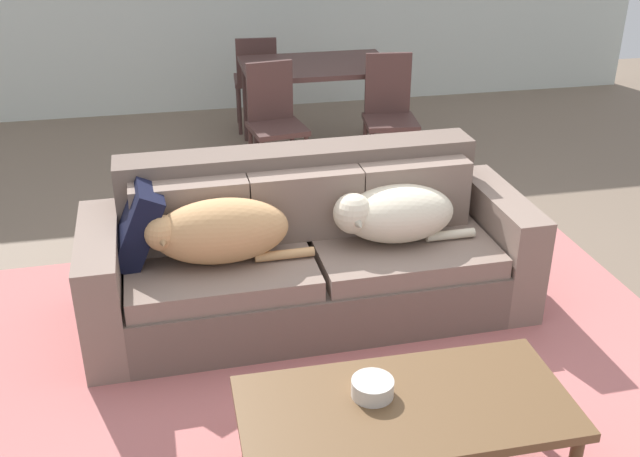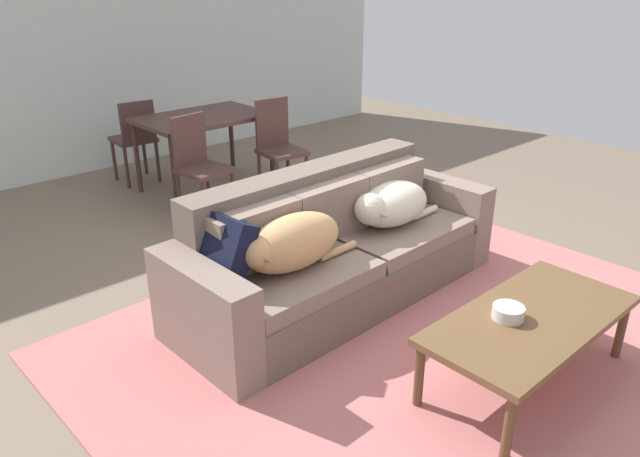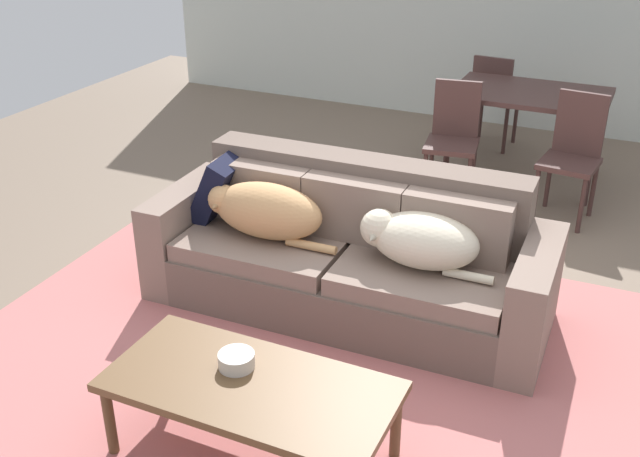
% 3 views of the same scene
% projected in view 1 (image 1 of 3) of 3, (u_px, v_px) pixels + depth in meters
% --- Properties ---
extents(ground_plane, '(10.00, 10.00, 0.00)m').
position_uv_depth(ground_plane, '(358.00, 309.00, 4.24)').
color(ground_plane, '#796654').
extents(area_rug, '(3.86, 3.30, 0.01)m').
position_uv_depth(area_rug, '(341.00, 392.00, 3.57)').
color(area_rug, '#C46E6B').
rests_on(area_rug, ground).
extents(couch, '(2.41, 0.91, 0.87)m').
position_uv_depth(couch, '(308.00, 254.00, 4.12)').
color(couch, '#6D5A50').
rests_on(couch, ground).
extents(dog_on_left_cushion, '(0.85, 0.35, 0.34)m').
position_uv_depth(dog_on_left_cushion, '(218.00, 231.00, 3.78)').
color(dog_on_left_cushion, tan).
rests_on(dog_on_left_cushion, couch).
extents(dog_on_right_cushion, '(0.78, 0.40, 0.30)m').
position_uv_depth(dog_on_right_cushion, '(393.00, 214.00, 4.01)').
color(dog_on_right_cushion, beige).
rests_on(dog_on_right_cushion, couch).
extents(throw_pillow_by_left_arm, '(0.32, 0.43, 0.44)m').
position_uv_depth(throw_pillow_by_left_arm, '(137.00, 221.00, 3.85)').
color(throw_pillow_by_left_arm, black).
rests_on(throw_pillow_by_left_arm, couch).
extents(coffee_table, '(1.29, 0.62, 0.41)m').
position_uv_depth(coffee_table, '(405.00, 412.00, 2.89)').
color(coffee_table, brown).
rests_on(coffee_table, ground).
extents(bowl_on_coffee_table, '(0.17, 0.17, 0.07)m').
position_uv_depth(bowl_on_coffee_table, '(373.00, 388.00, 2.90)').
color(bowl_on_coffee_table, silver).
rests_on(bowl_on_coffee_table, coffee_table).
extents(dining_table, '(1.24, 0.83, 0.76)m').
position_uv_depth(dining_table, '(317.00, 73.00, 6.25)').
color(dining_table, '#492F2C').
rests_on(dining_table, ground).
extents(dining_chair_near_left, '(0.45, 0.45, 0.93)m').
position_uv_depth(dining_chair_near_left, '(274.00, 118.00, 5.68)').
color(dining_chair_near_left, '#492F2C').
rests_on(dining_chair_near_left, ground).
extents(dining_chair_near_right, '(0.44, 0.44, 0.95)m').
position_uv_depth(dining_chair_near_right, '(389.00, 110.00, 5.85)').
color(dining_chair_near_right, '#492F2C').
rests_on(dining_chair_near_right, ground).
extents(dining_chair_far_left, '(0.43, 0.43, 0.88)m').
position_uv_depth(dining_chair_far_left, '(256.00, 77.00, 6.81)').
color(dining_chair_far_left, '#492F2C').
rests_on(dining_chair_far_left, ground).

